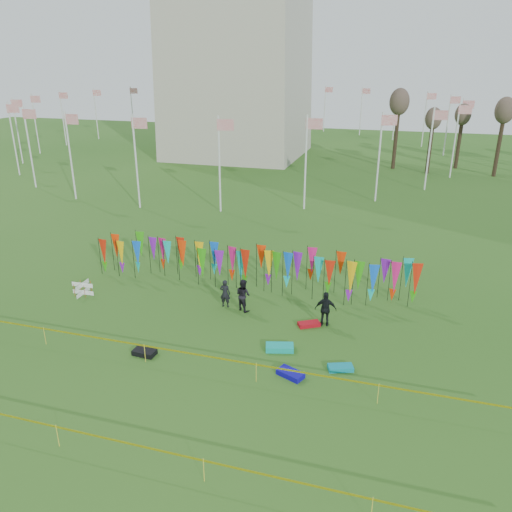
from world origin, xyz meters
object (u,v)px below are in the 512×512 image
(box_kite, at_px, (83,289))
(kite_bag_turquoise, at_px, (280,347))
(kite_bag_black, at_px, (145,352))
(person_mid, at_px, (243,295))
(kite_bag_teal, at_px, (340,368))
(person_left, at_px, (225,293))
(person_right, at_px, (326,309))
(kite_bag_blue, at_px, (291,374))
(kite_bag_red, at_px, (309,324))

(box_kite, relative_size, kite_bag_turquoise, 0.59)
(kite_bag_black, bearing_deg, box_kite, 144.18)
(box_kite, height_order, person_mid, person_mid)
(person_mid, bearing_deg, kite_bag_teal, 172.68)
(person_left, relative_size, kite_bag_turquoise, 1.23)
(box_kite, height_order, person_right, person_right)
(kite_bag_black, relative_size, kite_bag_teal, 0.96)
(kite_bag_blue, relative_size, kite_bag_teal, 1.05)
(person_mid, distance_m, kite_bag_teal, 6.92)
(person_left, bearing_deg, kite_bag_red, 168.00)
(kite_bag_black, bearing_deg, person_right, 34.02)
(person_mid, distance_m, person_right, 4.37)
(box_kite, bearing_deg, kite_bag_red, 0.51)
(kite_bag_blue, height_order, kite_bag_black, kite_bag_black)
(kite_bag_turquoise, bearing_deg, person_right, 60.56)
(person_mid, relative_size, person_right, 0.97)
(person_right, distance_m, kite_bag_teal, 3.88)
(box_kite, height_order, kite_bag_teal, box_kite)
(person_mid, xyz_separation_m, kite_bag_turquoise, (2.77, -3.22, -0.74))
(person_mid, height_order, kite_bag_red, person_mid)
(person_left, xyz_separation_m, person_mid, (1.02, -0.09, 0.10))
(person_right, relative_size, kite_bag_teal, 1.72)
(person_right, height_order, kite_bag_turquoise, person_right)
(box_kite, height_order, kite_bag_black, box_kite)
(kite_bag_turquoise, height_order, kite_bag_red, kite_bag_turquoise)
(box_kite, distance_m, person_right, 13.46)
(kite_bag_red, bearing_deg, kite_bag_teal, -59.02)
(person_left, xyz_separation_m, kite_bag_teal, (6.62, -4.09, -0.67))
(kite_bag_turquoise, height_order, kite_bag_black, kite_bag_turquoise)
(person_right, bearing_deg, kite_bag_turquoise, 53.74)
(kite_bag_blue, height_order, kite_bag_red, kite_bag_blue)
(person_mid, xyz_separation_m, kite_bag_red, (3.62, -0.69, -0.77))
(box_kite, height_order, kite_bag_blue, box_kite)
(person_right, relative_size, kite_bag_blue, 1.64)
(box_kite, xyz_separation_m, kite_bag_red, (12.71, 0.11, -0.27))
(kite_bag_red, bearing_deg, person_left, 170.36)
(kite_bag_turquoise, bearing_deg, kite_bag_black, -159.86)
(box_kite, bearing_deg, person_mid, 5.08)
(person_mid, xyz_separation_m, person_right, (4.35, -0.41, 0.03))
(kite_bag_red, distance_m, kite_bag_teal, 3.85)
(person_left, height_order, kite_bag_turquoise, person_left)
(box_kite, xyz_separation_m, kite_bag_teal, (14.69, -3.19, -0.27))
(box_kite, bearing_deg, person_left, 6.37)
(kite_bag_turquoise, distance_m, kite_bag_black, 6.01)
(kite_bag_turquoise, bearing_deg, kite_bag_blue, -63.17)
(kite_bag_turquoise, bearing_deg, person_mid, 130.65)
(box_kite, bearing_deg, kite_bag_black, -35.82)
(kite_bag_blue, xyz_separation_m, kite_bag_black, (-6.56, -0.26, 0.00))
(kite_bag_blue, xyz_separation_m, kite_bag_teal, (1.92, 1.04, -0.02))
(person_mid, height_order, kite_bag_black, person_mid)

